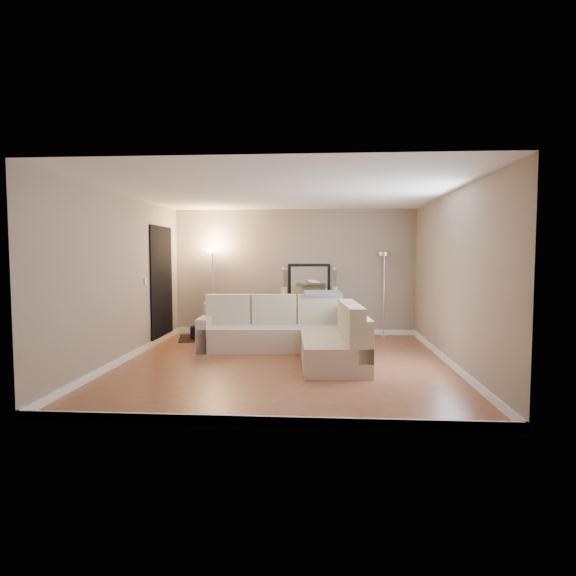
# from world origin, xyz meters

# --- Properties ---
(floor) EXTENTS (5.00, 5.50, 0.01)m
(floor) POSITION_xyz_m (0.00, 0.00, -0.01)
(floor) COLOR brown
(floor) RESTS_ON ground
(ceiling) EXTENTS (5.00, 5.50, 0.01)m
(ceiling) POSITION_xyz_m (0.00, 0.00, 2.60)
(ceiling) COLOR white
(ceiling) RESTS_ON ground
(wall_back) EXTENTS (5.00, 0.02, 2.60)m
(wall_back) POSITION_xyz_m (0.00, 2.76, 1.30)
(wall_back) COLOR gray
(wall_back) RESTS_ON ground
(wall_front) EXTENTS (5.00, 0.02, 2.60)m
(wall_front) POSITION_xyz_m (0.00, -2.76, 1.30)
(wall_front) COLOR gray
(wall_front) RESTS_ON ground
(wall_left) EXTENTS (0.02, 5.50, 2.60)m
(wall_left) POSITION_xyz_m (-2.51, 0.00, 1.30)
(wall_left) COLOR gray
(wall_left) RESTS_ON ground
(wall_right) EXTENTS (0.02, 5.50, 2.60)m
(wall_right) POSITION_xyz_m (2.51, 0.00, 1.30)
(wall_right) COLOR gray
(wall_right) RESTS_ON ground
(baseboard_back) EXTENTS (5.00, 0.03, 0.10)m
(baseboard_back) POSITION_xyz_m (0.00, 2.73, 0.05)
(baseboard_back) COLOR white
(baseboard_back) RESTS_ON ground
(baseboard_front) EXTENTS (5.00, 0.03, 0.10)m
(baseboard_front) POSITION_xyz_m (0.00, -2.73, 0.05)
(baseboard_front) COLOR white
(baseboard_front) RESTS_ON ground
(baseboard_left) EXTENTS (0.03, 5.50, 0.10)m
(baseboard_left) POSITION_xyz_m (-2.48, 0.00, 0.05)
(baseboard_left) COLOR white
(baseboard_left) RESTS_ON ground
(baseboard_right) EXTENTS (0.03, 5.50, 0.10)m
(baseboard_right) POSITION_xyz_m (2.48, 0.00, 0.05)
(baseboard_right) COLOR white
(baseboard_right) RESTS_ON ground
(doorway) EXTENTS (0.02, 1.20, 2.20)m
(doorway) POSITION_xyz_m (-2.48, 1.70, 1.10)
(doorway) COLOR black
(doorway) RESTS_ON ground
(switch_plate) EXTENTS (0.02, 0.08, 0.12)m
(switch_plate) POSITION_xyz_m (-2.48, 0.85, 1.20)
(switch_plate) COLOR white
(switch_plate) RESTS_ON ground
(sectional_sofa) EXTENTS (2.86, 2.63, 0.95)m
(sectional_sofa) POSITION_xyz_m (0.16, 0.70, 0.35)
(sectional_sofa) COLOR beige
(sectional_sofa) RESTS_ON floor
(throw_blanket) EXTENTS (0.72, 0.47, 0.09)m
(throw_blanket) POSITION_xyz_m (0.59, 1.40, 0.96)
(throw_blanket) COLOR gray
(throw_blanket) RESTS_ON sectional_sofa
(console_table) EXTENTS (1.27, 0.47, 0.76)m
(console_table) POSITION_xyz_m (0.25, 2.54, 0.43)
(console_table) COLOR black
(console_table) RESTS_ON floor
(leaning_mirror) EXTENTS (0.87, 0.13, 0.69)m
(leaning_mirror) POSITION_xyz_m (0.31, 2.71, 1.13)
(leaning_mirror) COLOR black
(leaning_mirror) RESTS_ON console_table
(table_decor) EXTENTS (0.53, 0.13, 0.12)m
(table_decor) POSITION_xyz_m (0.33, 2.51, 0.81)
(table_decor) COLOR orange
(table_decor) RESTS_ON console_table
(flower_vase_left) EXTENTS (0.15, 0.13, 0.65)m
(flower_vase_left) POSITION_xyz_m (-0.19, 2.49, 1.05)
(flower_vase_left) COLOR silver
(flower_vase_left) RESTS_ON console_table
(flower_vase_right) EXTENTS (0.15, 0.13, 0.65)m
(flower_vase_right) POSITION_xyz_m (0.85, 2.61, 1.05)
(flower_vase_right) COLOR silver
(flower_vase_right) RESTS_ON console_table
(floor_lamp_lit) EXTENTS (0.31, 0.31, 1.79)m
(floor_lamp_lit) POSITION_xyz_m (-1.66, 2.45, 1.26)
(floor_lamp_lit) COLOR silver
(floor_lamp_lit) RESTS_ON floor
(floor_lamp_unlit) EXTENTS (0.28, 0.28, 1.72)m
(floor_lamp_unlit) POSITION_xyz_m (1.84, 2.58, 1.21)
(floor_lamp_unlit) COLOR silver
(floor_lamp_unlit) RESTS_ON floor
(charcoal_rug) EXTENTS (1.34, 1.13, 0.02)m
(charcoal_rug) POSITION_xyz_m (-1.67, 2.10, 0.01)
(charcoal_rug) COLOR black
(charcoal_rug) RESTS_ON floor
(black_bag) EXTENTS (0.38, 0.31, 0.21)m
(black_bag) POSITION_xyz_m (-1.84, 1.96, 0.15)
(black_bag) COLOR black
(black_bag) RESTS_ON charcoal_rug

